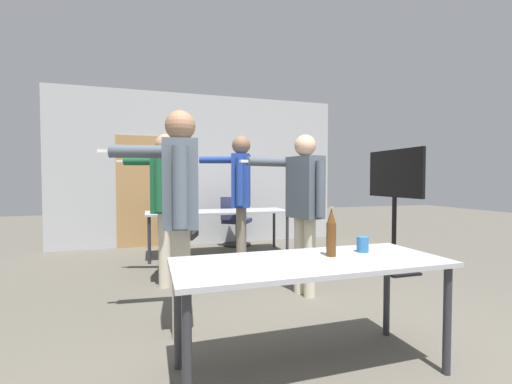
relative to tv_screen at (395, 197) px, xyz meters
name	(u,v)px	position (x,y,z in m)	size (l,w,h in m)	color
back_wall	(200,170)	(-2.20, 2.85, 0.41)	(5.44, 0.12, 2.88)	#B2B5B7
conference_table_near	(311,271)	(-2.17, -1.85, -0.36)	(1.75, 0.70, 0.73)	#A8A8AD
conference_table_far	(218,214)	(-2.06, 1.74, -0.35)	(2.31, 0.75, 0.73)	#A8A8AD
tv_screen	(395,197)	(0.00, 0.00, 0.00)	(0.44, 1.03, 1.65)	black
person_left_plaid	(240,189)	(-2.00, 0.55, 0.10)	(0.75, 0.76, 1.82)	slate
person_right_polo	(179,200)	(-2.93, -1.04, 0.06)	(0.80, 0.74, 1.79)	beige
person_center_tall	(165,194)	(-2.98, 0.33, 0.06)	(0.76, 0.79, 1.78)	beige
person_far_watching	(304,198)	(-1.58, -0.50, 0.04)	(0.86, 0.57, 1.72)	beige
office_chair_mid_tucked	(236,223)	(-1.62, 2.35, -0.58)	(0.66, 0.68, 0.93)	black
office_chair_near_pushed	(178,238)	(-2.77, 1.02, -0.59)	(0.59, 0.63, 0.92)	black
beer_bottle	(331,233)	(-1.99, -1.80, -0.13)	(0.07, 0.07, 0.33)	#563314
drink_cup	(363,244)	(-1.71, -1.75, -0.23)	(0.08, 0.08, 0.11)	#2866A3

